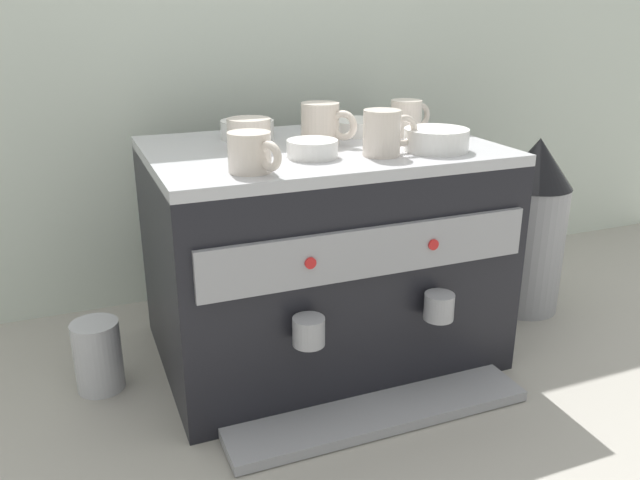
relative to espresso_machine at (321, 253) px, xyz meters
The scene contains 14 objects.
ground_plane 0.23m from the espresso_machine, 90.00° to the left, with size 4.00×4.00×0.00m, color #9E998E.
tiled_backsplash_wall 0.53m from the espresso_machine, 90.00° to the left, with size 2.80×0.03×1.13m, color silver.
espresso_machine is the anchor object (origin of this frame).
ceramic_cup_0 0.30m from the espresso_machine, behind, with size 0.08×0.12×0.06m.
ceramic_cup_1 0.31m from the espresso_machine, 60.13° to the right, with size 0.11×0.07×0.08m.
ceramic_cup_2 0.27m from the espresso_machine, 58.56° to the left, with size 0.10×0.11×0.08m.
ceramic_cup_3 0.36m from the espresso_machine, 139.56° to the right, with size 0.07×0.10×0.07m.
ceramic_cup_4 0.34m from the espresso_machine, ahead, with size 0.10×0.07×0.08m.
ceramic_bowl_0 0.30m from the espresso_machine, 131.46° to the left, with size 0.11×0.11×0.04m.
ceramic_bowl_1 0.27m from the espresso_machine, 120.32° to the right, with size 0.09×0.09×0.03m.
ceramic_bowl_2 0.34m from the espresso_machine, 34.12° to the right, with size 0.12×0.12×0.04m.
ceramic_bowl_3 0.29m from the espresso_machine, 34.79° to the left, with size 0.12×0.12×0.03m.
coffee_grinder 0.55m from the espresso_machine, ahead, with size 0.17×0.17×0.43m.
milk_pitcher 0.49m from the espresso_machine, behind, with size 0.09×0.09×0.14m, color #B7B7BC.
Camera 1 is at (-0.48, -1.18, 0.72)m, focal length 36.21 mm.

